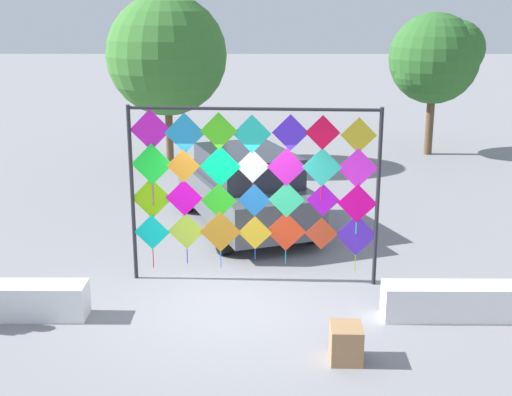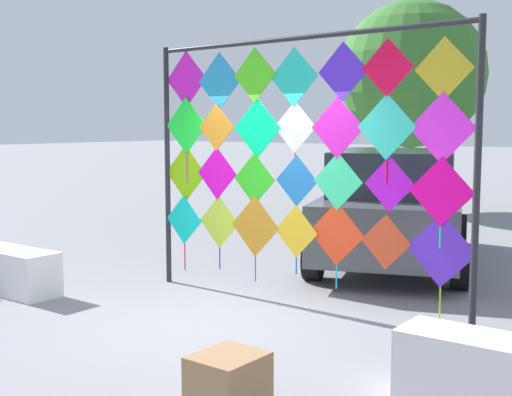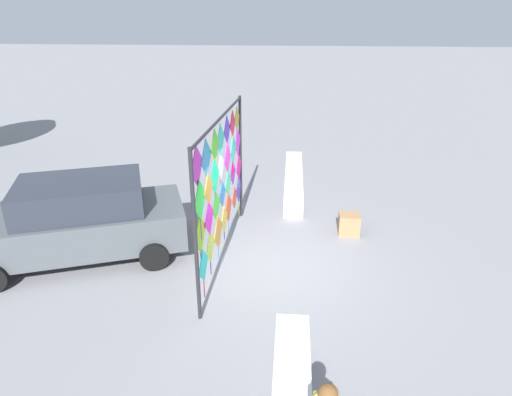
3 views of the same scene
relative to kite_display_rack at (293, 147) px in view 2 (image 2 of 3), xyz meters
name	(u,v)px [view 2 (image 2 of 3)]	position (x,y,z in m)	size (l,w,h in m)	color
ground	(225,323)	(-0.26, -0.93, -1.89)	(120.00, 120.00, 0.00)	gray
kite_display_rack	(293,147)	(0.00, 0.00, 0.00)	(4.35, 0.33, 3.16)	#232328
parked_car	(395,206)	(-0.17, 3.14, -1.00)	(3.38, 4.92, 1.76)	#4C5156
cardboard_box_large	(228,389)	(1.35, -2.86, -1.63)	(0.44, 0.50, 0.52)	#9E754C
tree_broadleaf	(412,79)	(-2.64, 9.27, 1.37)	(3.57, 3.57, 5.14)	brown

